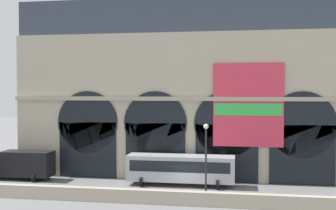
# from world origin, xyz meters

# --- Properties ---
(ground_plane) EXTENTS (200.00, 200.00, 0.00)m
(ground_plane) POSITION_xyz_m (0.00, 0.00, 0.00)
(ground_plane) COLOR slate
(quay_parapet_wall) EXTENTS (90.00, 0.70, 1.20)m
(quay_parapet_wall) POSITION_xyz_m (0.00, -4.51, 0.60)
(quay_parapet_wall) COLOR #B2A891
(quay_parapet_wall) RESTS_ON ground
(station_building) EXTENTS (40.06, 5.98, 19.96)m
(station_building) POSITION_xyz_m (0.03, 7.78, 9.72)
(station_building) COLOR #B2A891
(station_building) RESTS_ON ground
(box_truck_west) EXTENTS (7.50, 2.91, 3.12)m
(box_truck_west) POSITION_xyz_m (-18.55, 2.79, 1.70)
(box_truck_west) COLOR black
(box_truck_west) RESTS_ON ground
(bus_center) EXTENTS (11.00, 3.25, 3.10)m
(bus_center) POSITION_xyz_m (-0.77, 2.72, 1.78)
(bus_center) COLOR #ADB2B7
(bus_center) RESTS_ON ground
(street_lamp_quayside) EXTENTS (0.44, 0.44, 6.90)m
(street_lamp_quayside) POSITION_xyz_m (2.29, -3.71, 4.41)
(street_lamp_quayside) COLOR black
(street_lamp_quayside) RESTS_ON ground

